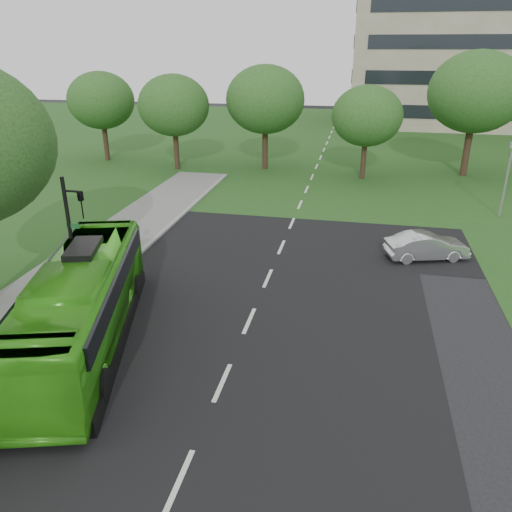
{
  "coord_description": "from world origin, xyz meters",
  "views": [
    {
      "loc": [
        3.78,
        -14.73,
        10.03
      ],
      "look_at": [
        -0.32,
        4.83,
        1.6
      ],
      "focal_mm": 35.0,
      "sensor_mm": 36.0,
      "label": 1
    }
  ],
  "objects_px": {
    "tree_park_a": "(174,106)",
    "camera_pole": "(508,170)",
    "tree_park_b": "(265,100)",
    "tree_park_f": "(101,101)",
    "traffic_light": "(74,233)",
    "tree_park_d": "(476,92)",
    "sedan": "(427,246)",
    "tree_park_c": "(367,116)",
    "bus": "(82,304)"
  },
  "relations": [
    {
      "from": "tree_park_a",
      "to": "camera_pole",
      "type": "height_order",
      "value": "tree_park_a"
    },
    {
      "from": "tree_park_b",
      "to": "tree_park_f",
      "type": "relative_size",
      "value": 1.09
    },
    {
      "from": "tree_park_f",
      "to": "camera_pole",
      "type": "height_order",
      "value": "tree_park_f"
    },
    {
      "from": "tree_park_a",
      "to": "traffic_light",
      "type": "distance_m",
      "value": 25.14
    },
    {
      "from": "camera_pole",
      "to": "traffic_light",
      "type": "bearing_deg",
      "value": -133.06
    },
    {
      "from": "tree_park_a",
      "to": "tree_park_d",
      "type": "distance_m",
      "value": 24.47
    },
    {
      "from": "tree_park_a",
      "to": "tree_park_d",
      "type": "xyz_separation_m",
      "value": [
        24.3,
        2.57,
        1.27
      ]
    },
    {
      "from": "tree_park_d",
      "to": "tree_park_b",
      "type": "bearing_deg",
      "value": -176.92
    },
    {
      "from": "sedan",
      "to": "tree_park_c",
      "type": "bearing_deg",
      "value": -6.11
    },
    {
      "from": "tree_park_c",
      "to": "tree_park_d",
      "type": "height_order",
      "value": "tree_park_d"
    },
    {
      "from": "tree_park_b",
      "to": "tree_park_f",
      "type": "distance_m",
      "value": 15.38
    },
    {
      "from": "sedan",
      "to": "camera_pole",
      "type": "xyz_separation_m",
      "value": [
        5.31,
        8.06,
        2.35
      ]
    },
    {
      "from": "tree_park_f",
      "to": "camera_pole",
      "type": "xyz_separation_m",
      "value": [
        32.53,
        -10.68,
        -2.42
      ]
    },
    {
      "from": "tree_park_b",
      "to": "traffic_light",
      "type": "distance_m",
      "value": 26.51
    },
    {
      "from": "tree_park_f",
      "to": "sedan",
      "type": "bearing_deg",
      "value": -34.56
    },
    {
      "from": "tree_park_f",
      "to": "sedan",
      "type": "distance_m",
      "value": 33.39
    },
    {
      "from": "tree_park_f",
      "to": "camera_pole",
      "type": "bearing_deg",
      "value": -18.18
    },
    {
      "from": "tree_park_d",
      "to": "sedan",
      "type": "relative_size",
      "value": 2.4
    },
    {
      "from": "tree_park_c",
      "to": "tree_park_f",
      "type": "xyz_separation_m",
      "value": [
        -23.83,
        2.38,
        0.47
      ]
    },
    {
      "from": "tree_park_a",
      "to": "tree_park_f",
      "type": "xyz_separation_m",
      "value": [
        -7.81,
        2.18,
        0.04
      ]
    },
    {
      "from": "tree_park_d",
      "to": "bus",
      "type": "bearing_deg",
      "value": -120.9
    },
    {
      "from": "tree_park_f",
      "to": "bus",
      "type": "distance_m",
      "value": 32.92
    },
    {
      "from": "bus",
      "to": "tree_park_c",
      "type": "bearing_deg",
      "value": 54.46
    },
    {
      "from": "tree_park_c",
      "to": "camera_pole",
      "type": "height_order",
      "value": "tree_park_c"
    },
    {
      "from": "tree_park_a",
      "to": "bus",
      "type": "height_order",
      "value": "tree_park_a"
    },
    {
      "from": "tree_park_d",
      "to": "camera_pole",
      "type": "bearing_deg",
      "value": -87.83
    },
    {
      "from": "sedan",
      "to": "camera_pole",
      "type": "height_order",
      "value": "camera_pole"
    },
    {
      "from": "tree_park_b",
      "to": "traffic_light",
      "type": "height_order",
      "value": "tree_park_b"
    },
    {
      "from": "tree_park_d",
      "to": "traffic_light",
      "type": "distance_m",
      "value": 33.57
    },
    {
      "from": "tree_park_b",
      "to": "traffic_light",
      "type": "xyz_separation_m",
      "value": [
        -2.7,
        -26.23,
        -2.67
      ]
    },
    {
      "from": "tree_park_a",
      "to": "tree_park_b",
      "type": "relative_size",
      "value": 0.92
    },
    {
      "from": "traffic_light",
      "to": "sedan",
      "type": "bearing_deg",
      "value": 44.05
    },
    {
      "from": "tree_park_a",
      "to": "sedan",
      "type": "height_order",
      "value": "tree_park_a"
    },
    {
      "from": "sedan",
      "to": "tree_park_b",
      "type": "bearing_deg",
      "value": 15.25
    },
    {
      "from": "tree_park_b",
      "to": "tree_park_c",
      "type": "distance_m",
      "value": 8.72
    },
    {
      "from": "tree_park_a",
      "to": "traffic_light",
      "type": "height_order",
      "value": "tree_park_a"
    },
    {
      "from": "tree_park_a",
      "to": "tree_park_c",
      "type": "relative_size",
      "value": 1.09
    },
    {
      "from": "tree_park_b",
      "to": "bus",
      "type": "bearing_deg",
      "value": -92.15
    },
    {
      "from": "tree_park_a",
      "to": "tree_park_d",
      "type": "bearing_deg",
      "value": 6.03
    },
    {
      "from": "tree_park_a",
      "to": "tree_park_b",
      "type": "distance_m",
      "value": 7.75
    },
    {
      "from": "tree_park_d",
      "to": "camera_pole",
      "type": "relative_size",
      "value": 2.1
    },
    {
      "from": "tree_park_a",
      "to": "bus",
      "type": "relative_size",
      "value": 0.71
    },
    {
      "from": "tree_park_c",
      "to": "sedan",
      "type": "xyz_separation_m",
      "value": [
        3.38,
        -16.37,
        -4.3
      ]
    },
    {
      "from": "traffic_light",
      "to": "tree_park_c",
      "type": "bearing_deg",
      "value": 80.62
    },
    {
      "from": "tree_park_c",
      "to": "bus",
      "type": "relative_size",
      "value": 0.65
    },
    {
      "from": "bus",
      "to": "camera_pole",
      "type": "distance_m",
      "value": 26.19
    },
    {
      "from": "tree_park_c",
      "to": "traffic_light",
      "type": "bearing_deg",
      "value": -114.63
    },
    {
      "from": "tree_park_b",
      "to": "sedan",
      "type": "bearing_deg",
      "value": -56.97
    },
    {
      "from": "traffic_light",
      "to": "tree_park_b",
      "type": "bearing_deg",
      "value": 99.38
    },
    {
      "from": "tree_park_d",
      "to": "tree_park_f",
      "type": "distance_m",
      "value": 32.13
    }
  ]
}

